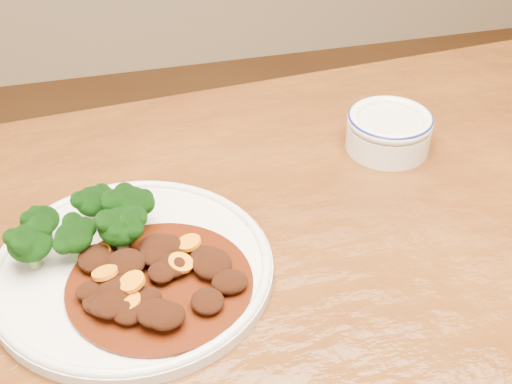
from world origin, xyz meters
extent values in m
cube|color=#603310|center=(0.00, 0.00, 0.73)|extent=(1.57, 1.02, 0.04)
cylinder|color=silver|center=(-0.20, 0.07, 0.76)|extent=(0.30, 0.30, 0.01)
torus|color=silver|center=(-0.20, 0.07, 0.76)|extent=(0.29, 0.29, 0.01)
cylinder|color=olive|center=(-0.20, 0.14, 0.77)|extent=(0.01, 0.01, 0.02)
ellipsoid|color=black|center=(-0.20, 0.14, 0.80)|extent=(0.05, 0.05, 0.04)
cylinder|color=olive|center=(-0.24, 0.15, 0.77)|extent=(0.01, 0.01, 0.02)
ellipsoid|color=black|center=(-0.24, 0.15, 0.79)|extent=(0.04, 0.04, 0.03)
cylinder|color=olive|center=(-0.29, 0.14, 0.77)|extent=(0.01, 0.01, 0.02)
ellipsoid|color=black|center=(-0.29, 0.14, 0.79)|extent=(0.04, 0.04, 0.03)
cylinder|color=olive|center=(-0.30, 0.10, 0.77)|extent=(0.01, 0.01, 0.02)
ellipsoid|color=black|center=(-0.30, 0.10, 0.80)|extent=(0.05, 0.05, 0.04)
cylinder|color=olive|center=(-0.26, 0.10, 0.77)|extent=(0.01, 0.01, 0.02)
ellipsoid|color=black|center=(-0.26, 0.10, 0.79)|extent=(0.04, 0.04, 0.03)
cylinder|color=olive|center=(-0.21, 0.10, 0.77)|extent=(0.01, 0.01, 0.02)
ellipsoid|color=black|center=(-0.21, 0.10, 0.80)|extent=(0.05, 0.05, 0.04)
cylinder|color=#421607|center=(-0.18, 0.04, 0.77)|extent=(0.19, 0.19, 0.00)
ellipsoid|color=black|center=(-0.23, 0.01, 0.78)|extent=(0.03, 0.03, 0.02)
ellipsoid|color=black|center=(-0.24, 0.08, 0.78)|extent=(0.04, 0.04, 0.02)
ellipsoid|color=black|center=(-0.24, 0.02, 0.77)|extent=(0.03, 0.03, 0.02)
ellipsoid|color=black|center=(-0.11, 0.01, 0.78)|extent=(0.04, 0.03, 0.02)
ellipsoid|color=black|center=(-0.18, 0.04, 0.78)|extent=(0.03, 0.03, 0.01)
ellipsoid|color=black|center=(-0.13, 0.04, 0.78)|extent=(0.04, 0.04, 0.02)
ellipsoid|color=black|center=(-0.21, 0.06, 0.78)|extent=(0.04, 0.04, 0.02)
ellipsoid|color=black|center=(-0.18, 0.08, 0.78)|extent=(0.04, 0.04, 0.02)
ellipsoid|color=black|center=(-0.22, 0.02, 0.78)|extent=(0.04, 0.04, 0.02)
ellipsoid|color=black|center=(-0.16, 0.08, 0.77)|extent=(0.03, 0.03, 0.02)
ellipsoid|color=black|center=(-0.20, 0.01, 0.78)|extent=(0.03, 0.03, 0.02)
ellipsoid|color=black|center=(-0.18, -0.02, 0.78)|extent=(0.04, 0.03, 0.02)
ellipsoid|color=black|center=(-0.18, 0.07, 0.78)|extent=(0.03, 0.03, 0.01)
ellipsoid|color=black|center=(-0.14, -0.01, 0.78)|extent=(0.03, 0.03, 0.02)
ellipsoid|color=black|center=(-0.13, 0.05, 0.77)|extent=(0.04, 0.04, 0.02)
ellipsoid|color=black|center=(-0.17, 0.06, 0.77)|extent=(0.03, 0.03, 0.02)
ellipsoid|color=black|center=(-0.17, 0.05, 0.77)|extent=(0.03, 0.02, 0.01)
ellipsoid|color=black|center=(-0.21, 0.00, 0.78)|extent=(0.03, 0.04, 0.02)
ellipsoid|color=black|center=(-0.24, 0.01, 0.78)|extent=(0.03, 0.03, 0.01)
ellipsoid|color=black|center=(-0.16, 0.05, 0.78)|extent=(0.03, 0.03, 0.02)
ellipsoid|color=black|center=(-0.25, 0.03, 0.78)|extent=(0.03, 0.03, 0.02)
ellipsoid|color=black|center=(-0.19, -0.02, 0.78)|extent=(0.04, 0.03, 0.02)
cylinder|color=orange|center=(-0.21, 0.01, 0.78)|extent=(0.03, 0.03, 0.01)
cylinder|color=orange|center=(-0.21, 0.02, 0.79)|extent=(0.03, 0.03, 0.01)
cylinder|color=orange|center=(-0.23, 0.04, 0.79)|extent=(0.04, 0.04, 0.01)
cylinder|color=orange|center=(-0.24, 0.09, 0.78)|extent=(0.04, 0.04, 0.01)
cylinder|color=orange|center=(-0.14, 0.08, 0.78)|extent=(0.03, 0.03, 0.01)
cylinder|color=orange|center=(-0.16, 0.05, 0.78)|extent=(0.03, 0.03, 0.01)
cylinder|color=silver|center=(0.15, 0.23, 0.77)|extent=(0.11, 0.11, 0.04)
cylinder|color=beige|center=(0.15, 0.23, 0.79)|extent=(0.08, 0.08, 0.01)
torus|color=silver|center=(0.15, 0.23, 0.79)|extent=(0.11, 0.11, 0.01)
torus|color=navy|center=(0.15, 0.23, 0.80)|extent=(0.11, 0.11, 0.01)
camera|label=1|loc=(-0.21, -0.49, 1.27)|focal=50.00mm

